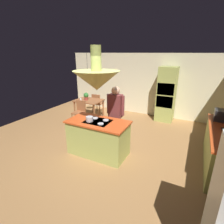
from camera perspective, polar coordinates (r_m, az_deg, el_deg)
The scene contains 15 objects.
ground at distance 4.93m, azimuth -3.20°, elevation -12.27°, with size 8.16×8.16×0.00m, color #9E7042.
wall_back at distance 7.50m, azimuth 9.97°, elevation 9.00°, with size 6.80×0.10×2.55m, color beige.
kitchen_island at distance 4.55m, azimuth -4.58°, elevation -8.42°, with size 1.57×0.82×0.94m.
counter_run_right at distance 4.77m, azimuth 32.74°, elevation -10.22°, with size 0.73×2.24×0.92m.
oven_tower at distance 6.92m, azimuth 17.60°, elevation 5.56°, with size 0.66×0.62×2.08m.
dining_table at distance 6.99m, azimuth -7.69°, elevation 3.12°, with size 1.04×0.82×0.76m.
person_at_island at distance 4.82m, azimuth 1.16°, elevation -0.01°, with size 0.53×0.23×1.71m.
range_hood at distance 4.07m, azimuth -5.15°, elevation 10.75°, with size 1.10×1.10×1.00m.
pendant_light_over_table at distance 6.76m, azimuth -8.15°, elevation 13.02°, with size 0.32×0.32×0.82m.
chair_facing_island at distance 6.55m, azimuth -10.71°, elevation 0.48°, with size 0.40×0.40×0.87m.
chair_by_back_wall at distance 7.54m, azimuth -4.95°, elevation 3.24°, with size 0.40×0.40×0.87m.
potted_plant_on_table at distance 6.94m, azimuth -8.60°, elevation 5.31°, with size 0.20×0.20×0.30m.
cup_on_table at distance 6.93m, azimuth -10.36°, elevation 4.14°, with size 0.07×0.07×0.09m, color white.
microwave_on_counter at distance 5.16m, azimuth 33.31°, elevation -1.03°, with size 0.46×0.36×0.28m, color #232326.
cooking_pot_on_cooktop at distance 4.31m, azimuth -7.49°, elevation -2.30°, with size 0.18×0.18×0.12m, color #B2B2B7.
Camera 1 is at (2.13, -3.62, 2.57)m, focal length 27.51 mm.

